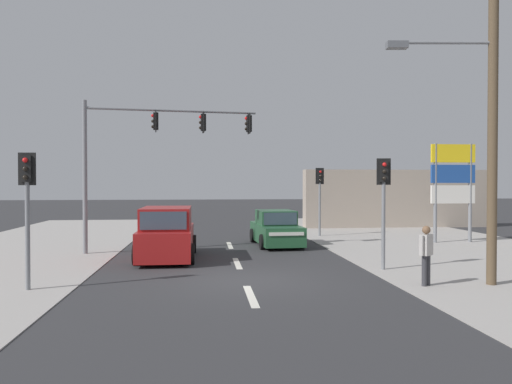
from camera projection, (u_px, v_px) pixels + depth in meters
ground_plane at (244, 280)px, 14.22m from camera, size 140.00×140.00×0.00m
lane_dash_near at (251, 296)px, 12.23m from camera, size 0.20×2.40×0.01m
lane_dash_mid at (237, 263)px, 17.20m from camera, size 0.20×2.40×0.01m
lane_dash_far at (230, 245)px, 22.17m from camera, size 0.20×2.40×0.01m
kerb_right_verge at (500, 263)px, 17.15m from camera, size 10.00×44.00×0.02m
utility_pole_foreground_right at (488, 104)px, 13.43m from camera, size 3.78×0.55×9.10m
traffic_signal_mast at (147, 144)px, 19.89m from camera, size 6.85×1.03×6.00m
pedestal_signal_right_kerb at (384, 194)px, 15.83m from camera, size 0.44×0.30×3.56m
pedestal_signal_left_kerb at (27, 197)px, 12.81m from camera, size 0.44×0.29×3.56m
pedestal_signal_far_median at (320, 190)px, 25.89m from camera, size 0.44×0.29×3.56m
shopping_plaza_sign at (453, 179)px, 23.11m from camera, size 2.10×0.16×4.60m
shopfront_wall_far at (398, 199)px, 31.24m from camera, size 12.00×1.00×3.60m
suv_oncoming_near at (167, 235)px, 18.21m from camera, size 2.08×4.55×1.90m
sedan_crossing_left at (276, 229)px, 22.22m from camera, size 2.08×4.32×1.56m
pedestrian_at_kerb at (426, 252)px, 13.35m from camera, size 0.46×0.39×1.63m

